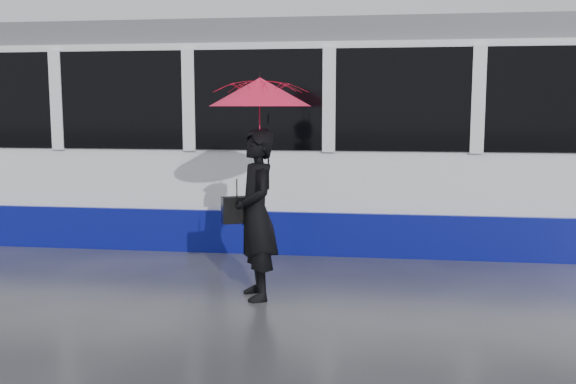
# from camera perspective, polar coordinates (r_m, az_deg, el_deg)

# --- Properties ---
(ground) EXTENTS (90.00, 90.00, 0.00)m
(ground) POSITION_cam_1_polar(r_m,az_deg,el_deg) (7.98, 2.18, -7.72)
(ground) COLOR #27272C
(ground) RESTS_ON ground
(rails) EXTENTS (34.00, 1.51, 0.02)m
(rails) POSITION_cam_1_polar(r_m,az_deg,el_deg) (10.40, 3.56, -4.07)
(rails) COLOR #3F3D38
(rails) RESTS_ON ground
(tram) EXTENTS (26.00, 2.56, 3.35)m
(tram) POSITION_cam_1_polar(r_m,az_deg,el_deg) (10.33, 18.17, 4.60)
(tram) COLOR white
(tram) RESTS_ON ground
(woman) EXTENTS (0.69, 0.81, 1.87)m
(woman) POSITION_cam_1_polar(r_m,az_deg,el_deg) (7.02, -2.83, -2.02)
(woman) COLOR black
(woman) RESTS_ON ground
(umbrella) EXTENTS (1.45, 1.45, 1.26)m
(umbrella) POSITION_cam_1_polar(r_m,az_deg,el_deg) (6.91, -2.48, 7.12)
(umbrella) COLOR #FA1580
(umbrella) RESTS_ON ground
(handbag) EXTENTS (0.36, 0.27, 0.47)m
(handbag) POSITION_cam_1_polar(r_m,az_deg,el_deg) (7.07, -4.55, -1.59)
(handbag) COLOR black
(handbag) RESTS_ON ground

